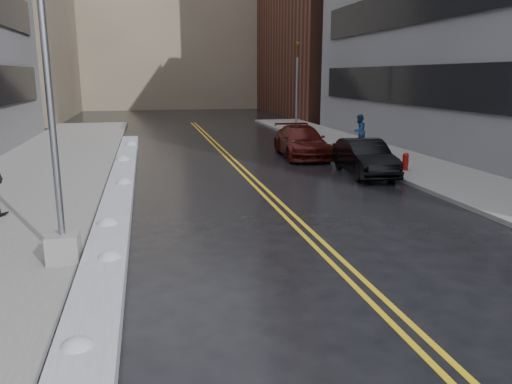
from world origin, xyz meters
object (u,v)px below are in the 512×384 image
fire_hydrant (405,161)px  pedestrian_east (359,131)px  car_black (365,157)px  lamppost (54,150)px  traffic_signal (297,84)px  car_maroon (301,141)px

fire_hydrant → pedestrian_east: 6.73m
car_black → lamppost: bearing=-137.5°
traffic_signal → lamppost: bearing=-118.2°
lamppost → car_black: 13.40m
traffic_signal → car_black: (-1.29, -13.89, -2.68)m
pedestrian_east → car_black: 7.07m
lamppost → traffic_signal: (11.80, 22.00, 0.87)m
lamppost → fire_hydrant: 14.81m
fire_hydrant → car_black: car_black is taller
lamppost → fire_hydrant: (12.30, 8.00, -1.98)m
fire_hydrant → pedestrian_east: pedestrian_east is taller
lamppost → car_black: bearing=37.6°
lamppost → car_maroon: size_ratio=1.45×
fire_hydrant → car_black: 1.80m
fire_hydrant → car_black: (-1.79, 0.11, 0.18)m
car_black → fire_hydrant: bearing=1.4°
fire_hydrant → lamppost: bearing=-147.0°
fire_hydrant → car_black: size_ratio=0.17×
pedestrian_east → lamppost: bearing=9.8°
lamppost → car_maroon: 16.33m
pedestrian_east → car_black: (-2.63, -6.56, -0.32)m
traffic_signal → pedestrian_east: 7.82m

